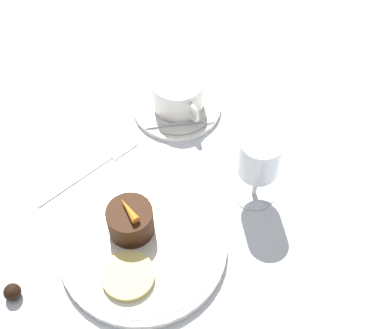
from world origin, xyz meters
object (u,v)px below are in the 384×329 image
(dinner_plate, at_px, (143,246))
(dessert_cake, at_px, (130,221))
(fork, at_px, (99,164))
(coffee_cup, at_px, (178,93))
(wine_glass, at_px, (259,161))

(dinner_plate, distance_m, dessert_cake, 0.04)
(dinner_plate, bearing_deg, dessert_cake, -174.67)
(fork, height_order, dessert_cake, dessert_cake)
(fork, distance_m, dessert_cake, 0.15)
(coffee_cup, relative_size, dessert_cake, 1.70)
(dinner_plate, relative_size, coffee_cup, 2.12)
(coffee_cup, xyz_separation_m, wine_glass, (0.22, 0.02, 0.05))
(wine_glass, height_order, dessert_cake, wine_glass)
(dessert_cake, bearing_deg, fork, 177.10)
(dinner_plate, height_order, fork, dinner_plate)
(coffee_cup, bearing_deg, dessert_cake, -43.76)
(coffee_cup, height_order, wine_glass, wine_glass)
(dinner_plate, distance_m, coffee_cup, 0.29)
(dinner_plate, height_order, coffee_cup, coffee_cup)
(wine_glass, bearing_deg, coffee_cup, -175.72)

